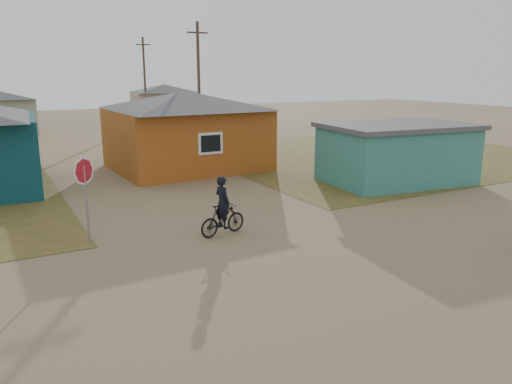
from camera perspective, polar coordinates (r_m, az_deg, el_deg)
ground at (r=12.60m, az=4.54°, el=-8.85°), size 120.00×120.00×0.00m
grass_ne at (r=30.92m, az=13.25°, el=4.28°), size 20.00×18.00×0.00m
house_yellow at (r=25.50m, az=-7.97°, el=7.14°), size 7.72×6.76×3.90m
shed_turquoise at (r=22.99m, az=15.75°, el=4.33°), size 6.71×4.93×2.60m
house_beige_east at (r=52.45m, az=-10.43°, el=10.12°), size 6.95×6.05×3.60m
utility_pole_near at (r=34.26m, az=-6.55°, el=12.37°), size 1.40×0.20×8.00m
utility_pole_far at (r=49.72m, az=-12.60°, el=12.48°), size 1.40×0.20×8.00m
stop_sign at (r=14.80m, az=-19.01°, el=1.31°), size 0.80×0.27×2.51m
cyclist at (r=14.97m, az=-3.83°, el=-2.50°), size 1.66×0.78×1.81m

